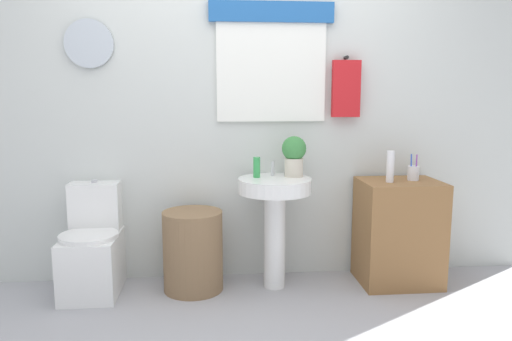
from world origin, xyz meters
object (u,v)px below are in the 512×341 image
Objects in this scene: soap_bottle at (257,167)px; lotion_bottle at (390,166)px; laundry_hamper at (193,251)px; potted_plant at (294,154)px; wooden_cabinet at (398,232)px; toothbrush_cup at (413,173)px; toilet at (93,251)px; pedestal_sink at (275,206)px.

lotion_bottle reaches higher than soap_bottle.
soap_bottle reaches higher than laundry_hamper.
soap_bottle is 0.27m from potted_plant.
toothbrush_cup reaches higher than wooden_cabinet.
toothbrush_cup is (2.23, -0.01, 0.51)m from toilet.
laundry_hamper is at bearing -179.27° from toothbrush_cup.
pedestal_sink is 1.04× the size of wooden_cabinet.
potted_plant is (0.71, 0.06, 0.65)m from laundry_hamper.
toilet is at bearing 177.95° from lotion_bottle.
pedestal_sink is 5.49× the size of soap_bottle.
laundry_hamper is 1.48m from lotion_bottle.
wooden_cabinet is 3.41× the size of lotion_bottle.
laundry_hamper is at bearing 180.00° from pedestal_sink.
wooden_cabinet is at bearing -168.36° from toothbrush_cup.
toothbrush_cup is at bearing -1.56° from soap_bottle.
potted_plant is at bearing 171.30° from lotion_bottle.
toilet is 0.97× the size of pedestal_sink.
toilet is at bearing 179.12° from wooden_cabinet.
wooden_cabinet is 0.43m from toothbrush_cup.
potted_plant is at bearing 175.42° from wooden_cabinet.
laundry_hamper is 0.72m from soap_bottle.
potted_plant reaches higher than toothbrush_cup.
lotion_bottle is at bearing -5.63° from soap_bottle.
laundry_hamper is 0.72× the size of pedestal_sink.
soap_bottle is at bearing 0.88° from toilet.
wooden_cabinet is 1.12m from soap_bottle.
toothbrush_cup is (0.19, 0.06, -0.06)m from lotion_bottle.
toilet is 4.08× the size of toothbrush_cup.
potted_plant reaches higher than soap_bottle.
lotion_bottle is 0.21m from toothbrush_cup.
wooden_cabinet is (0.89, 0.00, -0.21)m from pedestal_sink.
wooden_cabinet is (1.46, 0.00, 0.09)m from laundry_hamper.
laundry_hamper is 3.93× the size of soap_bottle.
wooden_cabinet is at bearing -2.84° from soap_bottle.
soap_bottle is 0.92m from lotion_bottle.
toothbrush_cup is at bearing -0.33° from toilet.
potted_plant is (1.38, 0.03, 0.64)m from toilet.
potted_plant is at bearing 177.28° from toothbrush_cup.
wooden_cabinet is at bearing 22.59° from lotion_bottle.
wooden_cabinet is at bearing -0.88° from toilet.
toilet reaches higher than laundry_hamper.
laundry_hamper is 0.64m from pedestal_sink.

